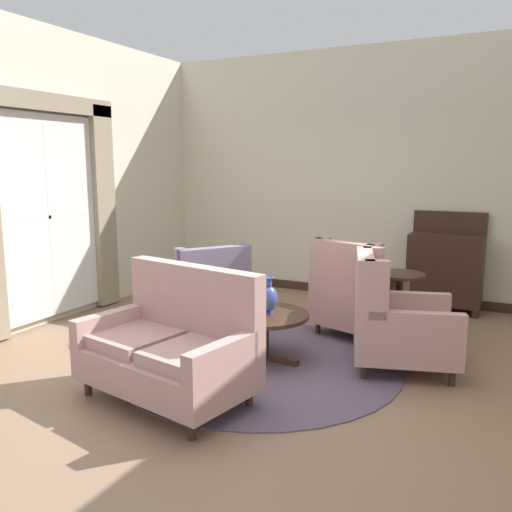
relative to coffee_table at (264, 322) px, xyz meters
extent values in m
plane|color=#896B51|center=(0.00, -0.39, -0.38)|extent=(9.14, 9.14, 0.00)
cube|color=beige|center=(0.00, 2.87, 1.31)|extent=(5.84, 0.08, 3.38)
cube|color=beige|center=(-2.83, 0.58, 1.31)|extent=(0.08, 4.57, 3.38)
cube|color=#382319|center=(0.00, 2.81, -0.32)|extent=(5.68, 0.03, 0.12)
cylinder|color=#5B4C60|center=(0.00, -0.09, -0.37)|extent=(2.60, 2.60, 0.01)
cube|color=silver|center=(-2.77, 0.05, 0.86)|extent=(0.03, 1.35, 2.23)
cube|color=white|center=(-2.76, 0.05, 0.86)|extent=(0.02, 1.43, 2.31)
cube|color=white|center=(-2.75, 0.05, 0.86)|extent=(0.02, 0.04, 2.23)
cube|color=white|center=(-2.75, 0.05, 0.86)|extent=(0.02, 1.35, 0.04)
cube|color=gray|center=(-2.71, 0.90, 0.91)|extent=(0.10, 0.32, 2.53)
cube|color=gray|center=(-2.71, 0.05, 2.14)|extent=(0.10, 2.03, 0.20)
cylinder|color=#382319|center=(0.00, 0.00, 0.07)|extent=(0.85, 0.85, 0.04)
cylinder|color=#382319|center=(0.00, 0.00, -0.14)|extent=(0.10, 0.10, 0.39)
cube|color=#382319|center=(0.22, -0.01, -0.34)|extent=(0.28, 0.08, 0.07)
cube|color=#382319|center=(-0.11, 0.19, -0.34)|extent=(0.20, 0.27, 0.07)
cube|color=#382319|center=(-0.08, -0.20, -0.34)|extent=(0.16, 0.28, 0.07)
cylinder|color=#384C93|center=(0.05, -0.02, 0.10)|extent=(0.10, 0.10, 0.02)
ellipsoid|color=#384C93|center=(0.05, -0.02, 0.24)|extent=(0.18, 0.18, 0.25)
cylinder|color=#384C93|center=(0.05, -0.02, 0.40)|extent=(0.07, 0.07, 0.07)
torus|color=#384C93|center=(0.05, -0.02, 0.43)|extent=(0.11, 0.11, 0.02)
cube|color=tan|center=(-0.31, -1.11, -0.11)|extent=(1.48, 1.03, 0.26)
cube|color=tan|center=(-0.25, -0.80, 0.34)|extent=(1.36, 0.39, 0.63)
cube|color=tan|center=(-0.61, -1.10, 0.07)|extent=(0.64, 0.68, 0.10)
cube|color=tan|center=(-0.02, -1.21, 0.07)|extent=(0.64, 0.68, 0.10)
cube|color=tan|center=(-0.93, -1.05, 0.13)|extent=(0.24, 0.69, 0.22)
cube|color=tan|center=(0.30, -1.28, 0.13)|extent=(0.24, 0.69, 0.22)
cylinder|color=#382319|center=(-0.93, -1.31, -0.31)|extent=(0.06, 0.06, 0.14)
cylinder|color=#382319|center=(0.20, -1.53, -0.31)|extent=(0.06, 0.06, 0.14)
cylinder|color=#382319|center=(-0.82, -0.70, -0.31)|extent=(0.06, 0.06, 0.14)
cylinder|color=#382319|center=(0.32, -0.92, -0.31)|extent=(0.06, 0.06, 0.14)
cube|color=tan|center=(0.57, 1.18, -0.08)|extent=(0.97, 1.00, 0.30)
cube|color=tan|center=(0.47, 0.86, 0.37)|extent=(0.76, 0.38, 0.61)
cube|color=tan|center=(0.80, 0.84, 0.45)|extent=(0.16, 0.22, 0.46)
cube|color=tan|center=(0.19, 1.05, 0.45)|extent=(0.16, 0.22, 0.46)
cube|color=tan|center=(0.90, 1.12, 0.19)|extent=(0.32, 0.69, 0.24)
cube|color=tan|center=(0.28, 1.33, 0.19)|extent=(0.32, 0.69, 0.24)
cylinder|color=#382319|center=(0.96, 1.38, -0.31)|extent=(0.06, 0.06, 0.14)
cylinder|color=#382319|center=(0.40, 1.57, -0.31)|extent=(0.06, 0.06, 0.14)
cylinder|color=#382319|center=(0.75, 0.78, -0.31)|extent=(0.06, 0.06, 0.14)
cylinder|color=#382319|center=(0.19, 0.97, -0.31)|extent=(0.06, 0.06, 0.14)
cube|color=tan|center=(1.22, 0.39, -0.11)|extent=(1.08, 1.02, 0.26)
cube|color=tan|center=(0.86, 0.28, 0.35)|extent=(0.37, 0.81, 0.65)
cube|color=tan|center=(1.05, -0.03, 0.43)|extent=(0.22, 0.15, 0.50)
cube|color=tan|center=(0.85, 0.64, 0.43)|extent=(0.22, 0.15, 0.50)
cube|color=tan|center=(1.37, 0.07, 0.14)|extent=(0.78, 0.32, 0.23)
cube|color=tan|center=(1.17, 0.74, 0.14)|extent=(0.78, 0.32, 0.23)
cylinder|color=#382319|center=(1.66, 0.19, -0.31)|extent=(0.06, 0.06, 0.14)
cylinder|color=#382319|center=(1.48, 0.80, -0.31)|extent=(0.06, 0.06, 0.14)
cylinder|color=#382319|center=(0.97, -0.02, -0.31)|extent=(0.06, 0.06, 0.14)
cylinder|color=#382319|center=(0.78, 0.59, -0.31)|extent=(0.06, 0.06, 0.14)
cube|color=slate|center=(-1.10, 0.70, -0.10)|extent=(1.11, 1.12, 0.27)
cube|color=slate|center=(-0.83, 0.52, 0.31)|extent=(0.58, 0.74, 0.54)
cube|color=slate|center=(-0.70, 0.86, 0.37)|extent=(0.22, 0.20, 0.41)
cube|color=slate|center=(-1.11, 0.28, 0.37)|extent=(0.22, 0.20, 0.41)
cube|color=slate|center=(-0.94, 1.02, 0.14)|extent=(0.63, 0.48, 0.20)
cube|color=slate|center=(-1.34, 0.44, 0.14)|extent=(0.63, 0.48, 0.20)
cylinder|color=#382319|center=(-1.17, 1.15, -0.31)|extent=(0.06, 0.06, 0.14)
cylinder|color=#382319|center=(-1.54, 0.62, -0.31)|extent=(0.06, 0.06, 0.14)
cylinder|color=#382319|center=(-0.65, 0.79, -0.31)|extent=(0.06, 0.06, 0.14)
cylinder|color=#382319|center=(-1.02, 0.26, -0.31)|extent=(0.06, 0.06, 0.14)
cylinder|color=#382319|center=(1.02, 1.09, 0.34)|extent=(0.51, 0.51, 0.03)
cylinder|color=#382319|center=(1.02, 1.09, -0.02)|extent=(0.07, 0.07, 0.70)
cylinder|color=#382319|center=(1.02, 1.09, -0.36)|extent=(0.33, 0.33, 0.04)
cube|color=#382319|center=(1.28, 2.57, 0.16)|extent=(0.89, 0.44, 0.87)
cube|color=#382319|center=(1.28, 2.77, 0.73)|extent=(0.89, 0.04, 0.27)
cube|color=#382319|center=(0.89, 2.40, -0.33)|extent=(0.06, 0.06, 0.10)
cube|color=#382319|center=(1.67, 2.40, -0.33)|extent=(0.06, 0.06, 0.10)
cube|color=#382319|center=(0.89, 2.74, -0.33)|extent=(0.06, 0.06, 0.10)
cube|color=#382319|center=(1.67, 2.74, -0.33)|extent=(0.06, 0.06, 0.10)
camera|label=1|loc=(2.07, -4.28, 1.45)|focal=37.06mm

